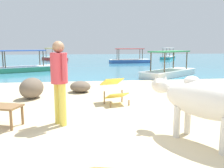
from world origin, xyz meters
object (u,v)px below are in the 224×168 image
Objects in this scene: low_bench_table at (0,109)px; cow at (202,100)px; person_standing at (59,77)px; boat_green at (24,67)px; boat_blue at (130,60)px; deck_chair_near at (114,89)px; boat_red at (54,58)px; boat_teal at (168,57)px; boat_white at (169,71)px.

cow is at bearing -0.13° from low_bench_table.
boat_green is (-2.98, 10.26, -0.70)m from person_standing.
boat_blue reaches higher than cow.
boat_green is (-4.26, 8.70, -0.13)m from deck_chair_near.
boat_green and boat_red have the same top height.
deck_chair_near is at bearing -89.03° from boat_green.
boat_red is (-3.63, 19.93, -0.13)m from deck_chair_near.
cow is at bearing -167.96° from boat_teal.
boat_white is (0.07, -9.67, 0.00)m from boat_blue.
boat_green and boat_teal have the same top height.
cow is at bearing 4.62° from deck_chair_near.
boat_teal is (11.65, 22.22, -0.09)m from low_bench_table.
cow is 0.49× the size of boat_red.
person_standing is 24.63m from boat_teal.
boat_blue is at bearing -138.41° from person_standing.
boat_white reaches higher than cow.
boat_red is at bearing 174.45° from deck_chair_near.
boat_green is 10.11m from boat_blue.
boat_white is at bearing 68.61° from low_bench_table.
deck_chair_near is at bearing -9.50° from cow.
boat_white is (4.88, 7.04, -0.70)m from person_standing.
boat_blue is 1.00× the size of boat_teal.
low_bench_table is 0.23× the size of boat_teal.
deck_chair_near reaches higher than low_bench_table.
person_standing is at bearing -55.11° from deck_chair_near.
boat_teal is at bearing 140.06° from deck_chair_near.
boat_red is (0.63, 11.24, 0.00)m from boat_green.
boat_red reaches higher than deck_chair_near.
boat_white is at bearing -92.74° from boat_blue.
boat_white reaches higher than low_bench_table.
deck_chair_near is 0.54× the size of person_standing.
boat_red is (-7.23, 14.46, 0.00)m from boat_white.
low_bench_table is at bearing 40.64° from cow.
person_standing is at bearing -173.92° from boat_teal.
boat_white is at bearing 170.59° from boat_red.
boat_green is 18.06m from boat_teal.
low_bench_table is 0.23× the size of boat_green.
boat_red is at bearing 124.75° from boat_teal.
boat_white is at bearing -157.09° from person_standing.
boat_green is at bearing -106.11° from person_standing.
boat_red reaches higher than low_bench_table.
cow is at bearing -90.33° from boat_green.
boat_green is 1.05× the size of boat_red.
boat_teal is at bearing -147.63° from person_standing.
cow is 0.50× the size of boat_white.
boat_green is 1.02× the size of boat_blue.
boat_blue and boat_red have the same top height.
deck_chair_near is 6.56m from boat_white.
boat_blue is at bearing 14.42° from boat_green.
low_bench_table is 2.85m from deck_chair_near.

